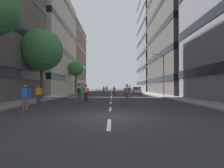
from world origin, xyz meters
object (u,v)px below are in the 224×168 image
object	(u,v)px
skater_5	(115,89)
skater_10	(127,93)
skater_0	(104,89)
skater_8	(80,93)
streetlamp_right	(162,70)
skater_9	(79,90)
skater_3	(26,96)
street_tree_near	(76,69)
skater_2	(130,90)
skater_6	(87,92)
skater_1	(128,90)
skater_4	(107,89)
skater_7	(39,94)
street_tree_mid	(43,50)
parked_car_near	(137,90)

from	to	relation	value
skater_5	skater_10	size ratio (longest dim) A/B	1.00
skater_0	skater_8	world-z (taller)	same
streetlamp_right	skater_9	size ratio (longest dim) A/B	3.65
skater_8	skater_3	bearing A→B (deg)	-112.50
street_tree_near	skater_2	bearing A→B (deg)	-50.19
skater_6	skater_9	bearing A→B (deg)	106.05
skater_6	skater_8	distance (m)	2.05
street_tree_near	skater_1	bearing A→B (deg)	-40.76
street_tree_near	skater_6	world-z (taller)	street_tree_near
skater_3	skater_4	world-z (taller)	same
skater_6	skater_9	size ratio (longest dim) A/B	1.00
skater_0	skater_8	bearing A→B (deg)	-92.58
street_tree_near	skater_5	bearing A→B (deg)	-36.55
skater_3	skater_7	distance (m)	3.89
skater_8	skater_4	bearing A→B (deg)	86.55
skater_5	skater_6	bearing A→B (deg)	-100.70
street_tree_near	skater_2	xyz separation A→B (m)	(11.31, -13.57, -4.80)
skater_9	skater_0	bearing A→B (deg)	77.08
streetlamp_right	skater_6	bearing A→B (deg)	-138.97
skater_1	skater_5	world-z (taller)	same
street_tree_near	skater_2	size ratio (longest dim) A/B	4.19
streetlamp_right	skater_0	distance (m)	17.04
skater_4	skater_8	world-z (taller)	same
skater_10	skater_7	bearing A→B (deg)	-173.18
street_tree_mid	skater_0	bearing A→B (deg)	71.32
parked_car_near	skater_1	xyz separation A→B (m)	(-2.95, -9.01, 0.29)
streetlamp_right	skater_1	world-z (taller)	streetlamp_right
street_tree_near	skater_2	world-z (taller)	street_tree_near
skater_5	skater_9	size ratio (longest dim) A/B	1.00
parked_car_near	street_tree_near	size ratio (longest dim) A/B	0.59
parked_car_near	skater_2	size ratio (longest dim) A/B	2.47
parked_car_near	skater_7	world-z (taller)	skater_7
skater_3	skater_9	size ratio (longest dim) A/B	1.00
skater_5	skater_9	xyz separation A→B (m)	(-5.58, -7.98, 0.00)
skater_4	skater_1	bearing A→B (deg)	-72.07
skater_1	skater_6	bearing A→B (deg)	-111.79
street_tree_near	skater_5	size ratio (longest dim) A/B	4.19
skater_4	skater_5	bearing A→B (deg)	-79.43
skater_7	skater_9	distance (m)	12.33
parked_car_near	skater_7	size ratio (longest dim) A/B	2.47
skater_1	skater_7	xyz separation A→B (m)	(-8.76, -17.24, 0.00)
skater_6	streetlamp_right	bearing A→B (deg)	41.03
skater_5	skater_8	xyz separation A→B (m)	(-3.43, -18.55, 0.00)
streetlamp_right	skater_5	xyz separation A→B (m)	(-7.22, 7.53, -3.12)
skater_10	parked_car_near	bearing A→B (deg)	80.30
parked_car_near	streetlamp_right	world-z (taller)	streetlamp_right
skater_6	skater_9	distance (m)	8.89
streetlamp_right	skater_10	bearing A→B (deg)	-118.10
skater_10	skater_2	bearing A→B (deg)	83.32
street_tree_near	skater_1	world-z (taller)	street_tree_near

